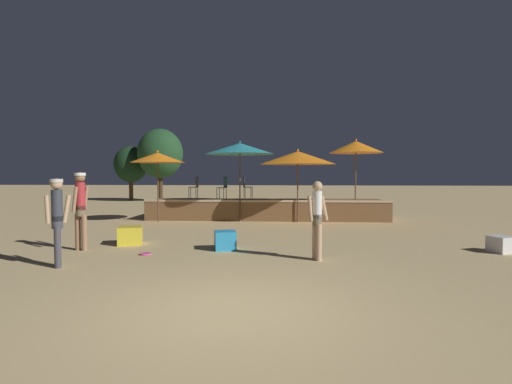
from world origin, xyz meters
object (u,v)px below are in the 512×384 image
Objects in this scene: person_2 at (317,218)px; person_1 at (81,205)px; background_tree_0 at (160,154)px; person_0 at (57,217)px; patio_umbrella_3 at (298,158)px; bistro_chair_1 at (195,185)px; patio_umbrella_1 at (356,147)px; patio_umbrella_2 at (158,158)px; bistro_chair_0 at (224,185)px; cube_seat_0 at (501,244)px; cube_seat_2 at (225,240)px; background_tree_1 at (131,164)px; patio_umbrella_0 at (240,149)px; bistro_chair_2 at (246,185)px; cube_seat_1 at (130,235)px; frisbee_disc at (145,254)px.

person_1 is at bearing -118.11° from person_2.
person_0 is at bearing -78.72° from background_tree_0.
patio_umbrella_3 is 3.21× the size of bistro_chair_1.
patio_umbrella_1 is 0.65× the size of background_tree_0.
bistro_chair_0 is (2.37, 1.07, -1.08)m from patio_umbrella_2.
background_tree_0 is at bearing 128.69° from cube_seat_0.
cube_seat_2 is 0.68× the size of bistro_chair_1.
patio_umbrella_2 reaches higher than bistro_chair_0.
background_tree_1 is (-6.77, 10.36, 1.12)m from bistro_chair_1.
patio_umbrella_1 is at bearing 3.85° from patio_umbrella_2.
background_tree_0 is (-8.88, 17.67, 2.29)m from person_2.
patio_umbrella_3 is (-2.21, -0.19, -0.40)m from patio_umbrella_1.
patio_umbrella_1 is 17.43m from background_tree_1.
patio_umbrella_0 is 2.25m from patio_umbrella_3.
background_tree_1 reaches higher than person_0.
person_2 is (5.48, -6.41, -1.55)m from patio_umbrella_2.
cube_seat_1 is at bearing 145.18° from bistro_chair_2.
patio_umbrella_3 reaches higher than patio_umbrella_2.
person_2 is at bearing -179.06° from bistro_chair_2.
bistro_chair_0 is at bearing -60.50° from background_tree_0.
patio_umbrella_1 is 2.25m from patio_umbrella_3.
bistro_chair_1 is (-2.25, 6.91, 1.15)m from cube_seat_2.
patio_umbrella_0 is at bearing -48.24° from person_0.
bistro_chair_0 is at bearing 74.92° from cube_seat_1.
frisbee_disc is at bearing -157.43° from cube_seat_2.
bistro_chair_1 is at bearing 93.89° from frisbee_disc.
patio_umbrella_3 is 14.01m from background_tree_0.
bistro_chair_2 is (-4.32, 1.26, -1.48)m from patio_umbrella_1.
patio_umbrella_0 is at bearing -59.17° from background_tree_0.
patio_umbrella_0 is 7.20m from frisbee_disc.
person_0 is at bearing 147.98° from bistro_chair_2.
bistro_chair_1 is at bearing -33.56° from person_0.
bistro_chair_1 is 0.19× the size of background_tree_0.
bistro_chair_1 is (1.11, 1.53, -1.08)m from patio_umbrella_2.
cube_seat_0 is at bearing -47.90° from background_tree_1.
person_2 is (2.13, -1.03, 0.68)m from cube_seat_2.
bistro_chair_2 is 0.24× the size of background_tree_1.
background_tree_0 reaches higher than bistro_chair_1.
person_0 is at bearing -122.91° from patio_umbrella_3.
background_tree_0 is at bearing 20.27° from bistro_chair_2.
background_tree_1 is at bearing -11.31° from person_0.
bistro_chair_0 is at bearing 165.65° from patio_umbrella_3.
background_tree_1 is at bearing 133.52° from patio_umbrella_3.
cube_seat_1 is (-9.09, 0.47, 0.04)m from cube_seat_0.
bistro_chair_0 is 1.34m from bistro_chair_1.
cube_seat_0 is 4.58m from person_2.
cube_seat_1 is 6.46m from bistro_chair_1.
cube_seat_0 is 0.32× the size of person_1.
background_tree_0 reaches higher than person_2.
patio_umbrella_0 is 8.45m from person_0.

